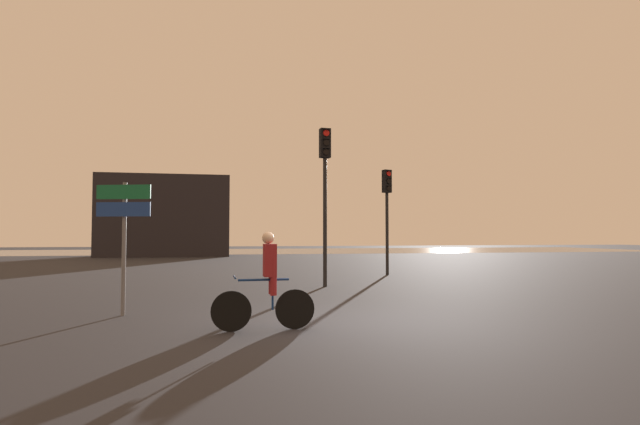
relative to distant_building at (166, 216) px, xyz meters
name	(u,v)px	position (x,y,z in m)	size (l,w,h in m)	color
ground_plane	(345,322)	(6.40, -29.43, -2.94)	(120.00, 120.00, 0.00)	#28282D
water_strip	(247,251)	(6.40, 10.00, -2.93)	(80.00, 16.00, 0.01)	slate
distant_building	(166,216)	(0.00, 0.00, 0.00)	(9.23, 4.00, 5.87)	black
traffic_light_far_right	(387,201)	(10.54, -19.50, -0.05)	(0.38, 0.40, 4.13)	black
traffic_light_center	(325,177)	(7.27, -23.34, 0.40)	(0.34, 0.36, 4.83)	black
direction_sign_post	(124,223)	(2.32, -27.93, -1.14)	(1.06, 0.34, 2.60)	slate
cyclist	(268,280)	(4.96, -29.93, -2.12)	(1.71, 0.46, 1.62)	black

